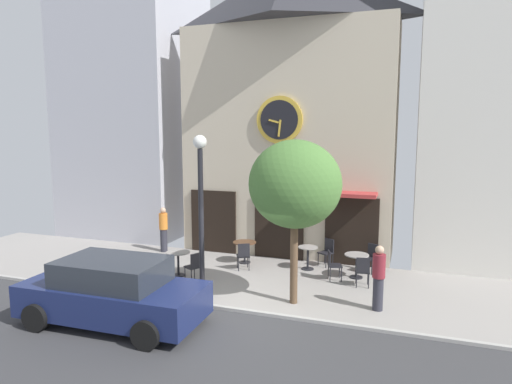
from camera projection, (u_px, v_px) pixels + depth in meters
name	position (u px, v px, depth m)	size (l,w,h in m)	color
ground_plane	(238.00, 316.00, 11.08)	(24.95, 10.31, 0.13)	gray
clock_building	(289.00, 106.00, 16.33)	(7.57, 3.45, 10.37)	beige
neighbor_building_left	(133.00, 55.00, 19.61)	(5.25, 4.75, 15.51)	#B2B2BC
street_lamp	(201.00, 217.00, 11.97)	(0.36, 0.36, 4.39)	black
street_tree	(295.00, 185.00, 11.43)	(2.39, 2.15, 4.28)	brown
cafe_table_near_curb	(178.00, 258.00, 13.99)	(0.74, 0.74, 0.77)	black
cafe_table_leftmost	(245.00, 247.00, 15.35)	(0.80, 0.80, 0.73)	black
cafe_table_center_left	(308.00, 254.00, 14.63)	(0.64, 0.64, 0.75)	black
cafe_table_rightmost	(357.00, 261.00, 13.80)	(0.74, 0.74, 0.74)	black
cafe_chair_by_entrance	(372.00, 256.00, 14.36)	(0.53, 0.53, 0.90)	black
cafe_chair_right_end	(332.00, 263.00, 13.59)	(0.51, 0.51, 0.90)	black
cafe_chair_under_awning	(194.00, 265.00, 13.41)	(0.54, 0.54, 0.90)	black
cafe_chair_mid_row	(327.00, 250.00, 15.05)	(0.55, 0.55, 0.90)	black
cafe_chair_near_tree	(243.00, 254.00, 14.55)	(0.54, 0.54, 0.90)	black
cafe_chair_facing_wall	(363.00, 269.00, 12.97)	(0.46, 0.46, 0.90)	black
pedestrian_orange	(163.00, 229.00, 16.74)	(0.43, 0.43, 1.67)	#2D2D38
pedestrian_maroon	(379.00, 277.00, 11.27)	(0.37, 0.37, 1.67)	#2D2D38
parked_car_navy	(113.00, 292.00, 10.51)	(4.34, 2.10, 1.55)	navy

